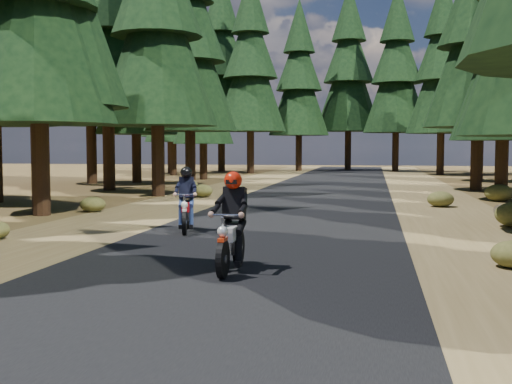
% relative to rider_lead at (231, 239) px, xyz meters
% --- Properties ---
extents(ground, '(120.00, 120.00, 0.00)m').
position_rel_rider_lead_xyz_m(ground, '(-0.09, 1.17, -0.54)').
color(ground, '#4C351B').
rests_on(ground, ground).
extents(road, '(6.00, 100.00, 0.01)m').
position_rel_rider_lead_xyz_m(road, '(-0.09, 6.17, -0.53)').
color(road, black).
rests_on(road, ground).
extents(shoulder_l, '(3.20, 100.00, 0.01)m').
position_rel_rider_lead_xyz_m(shoulder_l, '(-4.69, 6.17, -0.53)').
color(shoulder_l, brown).
rests_on(shoulder_l, ground).
extents(shoulder_r, '(3.20, 100.00, 0.01)m').
position_rel_rider_lead_xyz_m(shoulder_r, '(4.51, 6.17, -0.53)').
color(shoulder_r, brown).
rests_on(shoulder_r, ground).
extents(pine_forest, '(34.59, 55.08, 16.32)m').
position_rel_rider_lead_xyz_m(pine_forest, '(-0.11, 22.21, 7.35)').
color(pine_forest, black).
rests_on(pine_forest, ground).
extents(understory_shrubs, '(14.06, 28.98, 0.64)m').
position_rel_rider_lead_xyz_m(understory_shrubs, '(1.62, 6.96, -0.27)').
color(understory_shrubs, '#474C1E').
rests_on(understory_shrubs, ground).
extents(rider_lead, '(0.54, 1.79, 1.59)m').
position_rel_rider_lead_xyz_m(rider_lead, '(0.00, 0.00, 0.00)').
color(rider_lead, white).
rests_on(rider_lead, road).
extents(rider_follow, '(0.89, 1.78, 1.53)m').
position_rel_rider_lead_xyz_m(rider_follow, '(-2.09, 4.48, -0.02)').
color(rider_follow, maroon).
rests_on(rider_follow, road).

